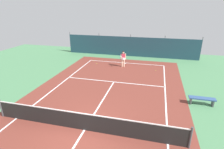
{
  "coord_description": "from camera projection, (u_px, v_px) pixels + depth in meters",
  "views": [
    {
      "loc": [
        3.24,
        -7.02,
        5.97
      ],
      "look_at": [
        -0.01,
        5.78,
        0.9
      ],
      "focal_mm": 28.9,
      "sensor_mm": 36.0,
      "label": 1
    }
  ],
  "objects": [
    {
      "name": "tennis_player",
      "position": [
        123.0,
        58.0,
        18.39
      ],
      "size": [
        0.63,
        0.8,
        1.64
      ],
      "rotation": [
        0.0,
        0.0,
        3.32
      ],
      "color": "beige",
      "rests_on": "ground"
    },
    {
      "name": "tennis_ball_midcourt",
      "position": [
        156.0,
        70.0,
        17.64
      ],
      "size": [
        0.07,
        0.07,
        0.07
      ],
      "primitive_type": "sphere",
      "color": "#CCDB33",
      "rests_on": "ground"
    },
    {
      "name": "courtside_bench",
      "position": [
        202.0,
        99.0,
        11.47
      ],
      "size": [
        1.6,
        0.4,
        0.49
      ],
      "color": "#335184",
      "rests_on": "ground"
    },
    {
      "name": "tennis_ball_near_player",
      "position": [
        94.0,
        61.0,
        20.69
      ],
      "size": [
        0.07,
        0.07,
        0.07
      ],
      "primitive_type": "sphere",
      "color": "#CCDB33",
      "rests_on": "ground"
    },
    {
      "name": "tennis_ball_by_sideline",
      "position": [
        97.0,
        64.0,
        19.68
      ],
      "size": [
        0.07,
        0.07,
        0.07
      ],
      "primitive_type": "sphere",
      "color": "#CCDB33",
      "rests_on": "ground"
    },
    {
      "name": "court_surface",
      "position": [
        84.0,
        130.0,
        9.23
      ],
      "size": [
        11.02,
        26.6,
        0.01
      ],
      "color": "brown",
      "rests_on": "ground"
    },
    {
      "name": "back_fence",
      "position": [
        131.0,
        50.0,
        22.96
      ],
      "size": [
        16.3,
        0.98,
        2.7
      ],
      "color": "#1E3D4C",
      "rests_on": "ground"
    },
    {
      "name": "parked_car",
      "position": [
        114.0,
        44.0,
        25.91
      ],
      "size": [
        2.37,
        4.37,
        1.68
      ],
      "rotation": [
        0.0,
        0.0,
        3.03
      ],
      "color": "silver",
      "rests_on": "ground"
    },
    {
      "name": "ground_plane",
      "position": [
        84.0,
        130.0,
        9.23
      ],
      "size": [
        36.0,
        36.0,
        0.0
      ],
      "primitive_type": "plane",
      "color": "#4C8456"
    },
    {
      "name": "tennis_net",
      "position": [
        84.0,
        122.0,
        9.05
      ],
      "size": [
        10.12,
        0.1,
        1.1
      ],
      "color": "black",
      "rests_on": "ground"
    }
  ]
}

